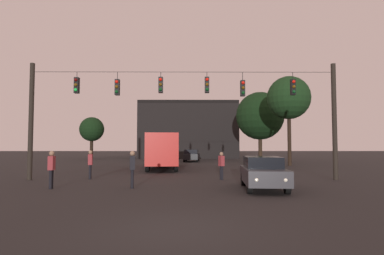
# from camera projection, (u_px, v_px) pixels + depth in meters

# --- Properties ---
(ground_plane) EXTENTS (168.00, 168.00, 0.00)m
(ground_plane) POSITION_uv_depth(u_px,v_px,m) (186.00, 166.00, 32.38)
(ground_plane) COLOR black
(ground_plane) RESTS_ON ground
(overhead_signal_span) EXTENTS (18.48, 0.44, 7.00)m
(overhead_signal_span) POSITION_uv_depth(u_px,v_px,m) (183.00, 108.00, 19.36)
(overhead_signal_span) COLOR black
(overhead_signal_span) RESTS_ON ground
(city_bus) EXTENTS (3.40, 11.17, 3.00)m
(city_bus) POSITION_uv_depth(u_px,v_px,m) (162.00, 147.00, 29.16)
(city_bus) COLOR #B21E19
(city_bus) RESTS_ON ground
(car_near_right) EXTENTS (2.12, 4.44, 1.52)m
(car_near_right) POSITION_uv_depth(u_px,v_px,m) (263.00, 172.00, 15.11)
(car_near_right) COLOR #2D2D33
(car_near_right) RESTS_ON ground
(car_far_left) EXTENTS (2.15, 4.45, 1.52)m
(car_far_left) POSITION_uv_depth(u_px,v_px,m) (192.00, 155.00, 40.65)
(car_far_left) COLOR black
(car_far_left) RESTS_ON ground
(pedestrian_crossing_left) EXTENTS (0.36, 0.42, 1.65)m
(pedestrian_crossing_left) POSITION_uv_depth(u_px,v_px,m) (221.00, 164.00, 19.26)
(pedestrian_crossing_left) COLOR black
(pedestrian_crossing_left) RESTS_ON ground
(pedestrian_crossing_center) EXTENTS (0.32, 0.41, 1.78)m
(pedestrian_crossing_center) POSITION_uv_depth(u_px,v_px,m) (132.00, 167.00, 15.49)
(pedestrian_crossing_center) COLOR black
(pedestrian_crossing_center) RESTS_ON ground
(pedestrian_crossing_right) EXTENTS (0.30, 0.40, 1.74)m
(pedestrian_crossing_right) POSITION_uv_depth(u_px,v_px,m) (90.00, 163.00, 19.66)
(pedestrian_crossing_right) COLOR black
(pedestrian_crossing_right) RESTS_ON ground
(pedestrian_near_bus) EXTENTS (0.26, 0.37, 1.79)m
(pedestrian_near_bus) POSITION_uv_depth(u_px,v_px,m) (51.00, 167.00, 15.28)
(pedestrian_near_bus) COLOR black
(pedestrian_near_bus) RESTS_ON ground
(corner_building) EXTENTS (15.61, 13.25, 9.02)m
(corner_building) POSITION_uv_depth(u_px,v_px,m) (188.00, 131.00, 55.78)
(corner_building) COLOR black
(corner_building) RESTS_ON ground
(tree_left_silhouette) EXTENTS (3.63, 3.63, 6.29)m
(tree_left_silhouette) POSITION_uv_depth(u_px,v_px,m) (92.00, 129.00, 48.36)
(tree_left_silhouette) COLOR black
(tree_left_silhouette) RESTS_ON ground
(tree_behind_building) EXTENTS (4.40, 4.40, 9.11)m
(tree_behind_building) POSITION_uv_depth(u_px,v_px,m) (289.00, 98.00, 32.98)
(tree_behind_building) COLOR black
(tree_behind_building) RESTS_ON ground
(tree_right_far) EXTENTS (6.14, 6.14, 8.91)m
(tree_right_far) POSITION_uv_depth(u_px,v_px,m) (260.00, 116.00, 41.51)
(tree_right_far) COLOR #2D2116
(tree_right_far) RESTS_ON ground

